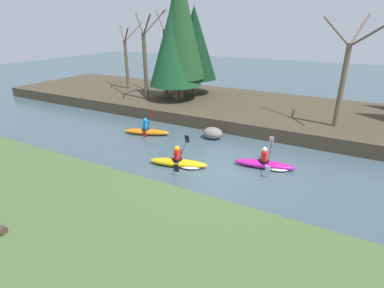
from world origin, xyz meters
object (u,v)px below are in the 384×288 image
object	(u,v)px
kayaker_middle	(181,162)
kayaker_trailing	(147,131)
kayaker_lead	(267,164)
boulder_midstream	(213,133)

from	to	relation	value
kayaker_middle	kayaker_trailing	xyz separation A→B (m)	(-3.90, 2.70, 0.02)
kayaker_trailing	kayaker_lead	bearing A→B (deg)	-26.72
kayaker_middle	boulder_midstream	distance (m)	3.98
kayaker_trailing	boulder_midstream	world-z (taller)	kayaker_trailing
boulder_midstream	kayaker_trailing	bearing A→B (deg)	-160.90
kayaker_trailing	kayaker_middle	bearing A→B (deg)	-54.02
kayaker_lead	boulder_midstream	world-z (taller)	kayaker_lead
kayaker_middle	kayaker_trailing	size ratio (longest dim) A/B	1.01
kayaker_middle	boulder_midstream	world-z (taller)	kayaker_middle
kayaker_trailing	boulder_midstream	bearing A→B (deg)	-0.20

